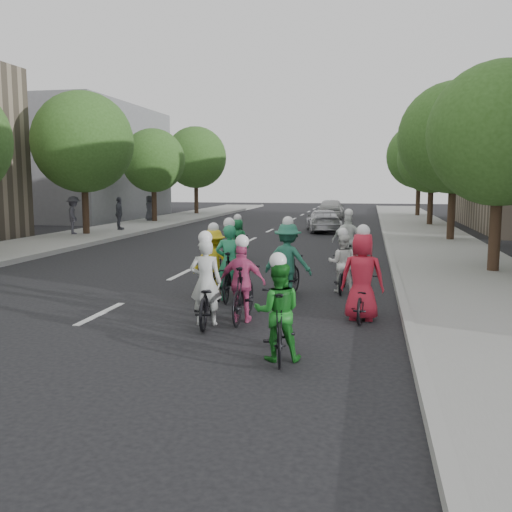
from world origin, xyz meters
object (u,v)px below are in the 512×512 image
(cyclist_4, at_px, (362,286))
(cyclist_8, at_px, (348,247))
(cyclist_1, at_px, (278,318))
(cyclist_5, at_px, (230,271))
(cyclist_6, at_px, (342,269))
(spectator_0, at_px, (74,215))
(cyclist_0, at_px, (207,294))
(follow_car_trail, at_px, (331,209))
(spectator_2, at_px, (149,208))
(spectator_1, at_px, (119,213))
(cyclist_3, at_px, (243,289))
(cyclist_7, at_px, (288,266))
(cyclist_9, at_px, (238,244))
(follow_car_lead, at_px, (323,221))
(cyclist_2, at_px, (214,268))

(cyclist_4, relative_size, cyclist_8, 0.94)
(cyclist_1, xyz_separation_m, cyclist_5, (-1.75, 4.08, 0.04))
(cyclist_6, xyz_separation_m, spectator_0, (-13.30, 11.25, 0.51))
(cyclist_0, bearing_deg, cyclist_6, -129.83)
(follow_car_trail, distance_m, spectator_2, 12.81)
(cyclist_4, height_order, cyclist_8, cyclist_4)
(spectator_1, relative_size, spectator_2, 1.07)
(cyclist_3, relative_size, cyclist_6, 1.13)
(cyclist_7, bearing_deg, cyclist_3, 88.53)
(cyclist_4, relative_size, cyclist_6, 1.15)
(cyclist_6, distance_m, spectator_0, 17.42)
(cyclist_3, distance_m, cyclist_8, 7.48)
(cyclist_0, bearing_deg, spectator_0, -61.40)
(cyclist_3, bearing_deg, cyclist_4, -165.90)
(cyclist_4, bearing_deg, cyclist_3, 19.00)
(cyclist_0, bearing_deg, cyclist_7, -120.02)
(cyclist_1, bearing_deg, follow_car_trail, -97.67)
(cyclist_3, bearing_deg, spectator_1, -59.24)
(cyclist_4, bearing_deg, cyclist_1, 70.98)
(cyclist_1, height_order, cyclist_6, cyclist_1)
(cyclist_5, xyz_separation_m, cyclist_7, (1.24, 0.51, 0.07))
(cyclist_9, bearing_deg, cyclist_6, 137.44)
(cyclist_4, xyz_separation_m, spectator_2, (-13.88, 23.78, 0.29))
(cyclist_9, xyz_separation_m, follow_car_lead, (1.89, 11.91, 0.00))
(follow_car_trail, height_order, spectator_2, spectator_2)
(follow_car_lead, xyz_separation_m, spectator_1, (-10.43, -2.60, 0.41))
(cyclist_3, height_order, spectator_0, spectator_0)
(cyclist_4, bearing_deg, spectator_0, -40.99)
(cyclist_3, relative_size, cyclist_7, 0.97)
(follow_car_trail, xyz_separation_m, spectator_2, (-11.29, -6.04, 0.22))
(follow_car_lead, bearing_deg, cyclist_1, 82.82)
(cyclist_5, xyz_separation_m, spectator_1, (-9.80, 15.46, 0.34))
(cyclist_7, bearing_deg, spectator_2, -50.23)
(cyclist_1, xyz_separation_m, follow_car_lead, (-1.11, 22.14, -0.03))
(cyclist_5, relative_size, cyclist_7, 1.01)
(cyclist_8, bearing_deg, cyclist_7, 79.11)
(cyclist_6, bearing_deg, cyclist_9, -49.63)
(cyclist_2, height_order, cyclist_7, cyclist_7)
(cyclist_7, xyz_separation_m, follow_car_lead, (-0.60, 17.55, -0.14))
(spectator_0, bearing_deg, cyclist_8, -142.79)
(cyclist_9, bearing_deg, cyclist_3, 112.98)
(cyclist_4, height_order, follow_car_lead, cyclist_4)
(cyclist_2, xyz_separation_m, spectator_1, (-9.29, 14.97, 0.38))
(cyclist_6, bearing_deg, spectator_2, -55.33)
(cyclist_8, distance_m, spectator_2, 21.68)
(cyclist_8, bearing_deg, cyclist_1, 88.73)
(cyclist_0, bearing_deg, cyclist_8, -114.59)
(follow_car_lead, bearing_deg, cyclist_5, 77.91)
(cyclist_1, height_order, cyclist_3, cyclist_3)
(cyclist_8, bearing_deg, spectator_2, -49.11)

